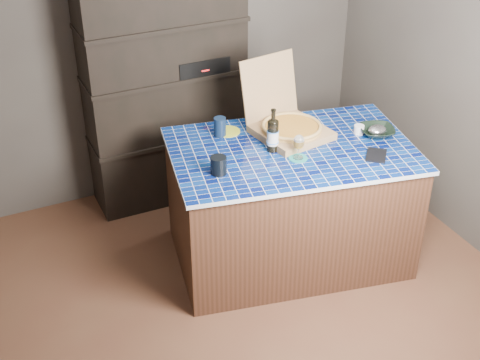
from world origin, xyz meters
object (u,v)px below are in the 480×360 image
kitchen_island (289,203)px  pizza_box (289,125)px  mead_bottle (273,135)px  bowl (377,131)px  wine_glass (299,142)px  dvd_case (376,155)px

kitchen_island → pizza_box: size_ratio=2.94×
mead_bottle → bowl: 0.76m
kitchen_island → pizza_box: (0.08, 0.18, 0.50)m
kitchen_island → pizza_box: 0.54m
kitchen_island → bowl: size_ratio=7.58×
wine_glass → bowl: 0.65m
mead_bottle → dvd_case: bearing=-31.7°
kitchen_island → bowl: (0.61, -0.08, 0.46)m
wine_glass → dvd_case: (0.47, -0.19, -0.11)m
mead_bottle → wine_glass: (0.10, -0.17, 0.00)m
pizza_box → dvd_case: (0.36, -0.51, -0.06)m
mead_bottle → bowl: mead_bottle is taller
dvd_case → bowl: (0.17, 0.24, 0.02)m
mead_bottle → bowl: (0.74, -0.11, -0.09)m
dvd_case → bowl: bearing=94.4°
kitchen_island → dvd_case: dvd_case is taller
kitchen_island → mead_bottle: (-0.13, 0.03, 0.55)m
wine_glass → dvd_case: size_ratio=0.94×
wine_glass → dvd_case: wine_glass is taller
pizza_box → dvd_case: pizza_box is taller
pizza_box → dvd_case: size_ratio=3.42×
pizza_box → bowl: (0.53, -0.27, -0.04)m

